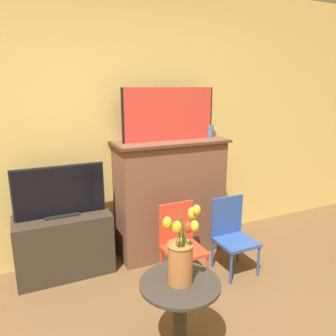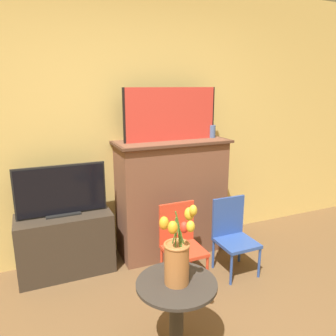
% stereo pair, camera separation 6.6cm
% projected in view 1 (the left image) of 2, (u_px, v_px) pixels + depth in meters
% --- Properties ---
extents(wall_back, '(8.00, 0.06, 2.70)m').
position_uv_depth(wall_back, '(117.00, 124.00, 3.25)').
color(wall_back, '#E0BC66').
rests_on(wall_back, ground).
extents(fireplace_mantel, '(1.15, 0.48, 1.19)m').
position_uv_depth(fireplace_mantel, '(170.00, 196.00, 3.40)').
color(fireplace_mantel, brown).
rests_on(fireplace_mantel, ground).
extents(painting, '(0.97, 0.03, 0.51)m').
position_uv_depth(painting, '(169.00, 114.00, 3.20)').
color(painting, black).
rests_on(painting, fireplace_mantel).
extents(mantel_candle, '(0.07, 0.07, 0.13)m').
position_uv_depth(mantel_candle, '(210.00, 131.00, 3.43)').
color(mantel_candle, '#4C6699').
rests_on(mantel_candle, fireplace_mantel).
extents(tv_stand, '(0.85, 0.40, 0.57)m').
position_uv_depth(tv_stand, '(64.00, 245.00, 3.04)').
color(tv_stand, '#382D23').
rests_on(tv_stand, ground).
extents(tv_monitor, '(0.80, 0.12, 0.47)m').
position_uv_depth(tv_monitor, '(60.00, 192.00, 2.92)').
color(tv_monitor, black).
rests_on(tv_monitor, tv_stand).
extents(chair_red, '(0.34, 0.34, 0.70)m').
position_uv_depth(chair_red, '(180.00, 240.00, 2.93)').
color(chair_red, red).
rests_on(chair_red, ground).
extents(chair_blue, '(0.34, 0.34, 0.70)m').
position_uv_depth(chair_blue, '(232.00, 232.00, 3.09)').
color(chair_blue, '#2D4C99').
rests_on(chair_blue, ground).
extents(side_table, '(0.50, 0.50, 0.56)m').
position_uv_depth(side_table, '(180.00, 310.00, 2.04)').
color(side_table, '#332D28').
rests_on(side_table, ground).
extents(vase_tulips, '(0.21, 0.23, 0.49)m').
position_uv_depth(vase_tulips, '(181.00, 255.00, 1.94)').
color(vase_tulips, '#AD6B38').
rests_on(vase_tulips, side_table).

